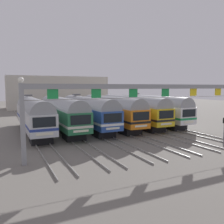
# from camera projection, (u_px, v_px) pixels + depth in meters

# --- Properties ---
(ground_plane) EXTENTS (160.00, 160.00, 0.00)m
(ground_plane) POSITION_uv_depth(u_px,v_px,m) (99.00, 128.00, 35.95)
(ground_plane) COLOR slate
(track_bed) EXTENTS (20.59, 70.00, 0.15)m
(track_bed) POSITION_uv_depth(u_px,v_px,m) (69.00, 115.00, 51.20)
(track_bed) COLOR gray
(track_bed) RESTS_ON ground
(commuter_train_silver) EXTENTS (2.88, 18.06, 5.05)m
(commuter_train_silver) POSITION_uv_depth(u_px,v_px,m) (33.00, 113.00, 31.58)
(commuter_train_silver) COLOR silver
(commuter_train_silver) RESTS_ON ground
(commuter_train_green) EXTENTS (2.88, 18.06, 4.77)m
(commuter_train_green) POSITION_uv_depth(u_px,v_px,m) (61.00, 112.00, 33.21)
(commuter_train_green) COLOR #236B42
(commuter_train_green) RESTS_ON ground
(commuter_train_blue) EXTENTS (2.88, 18.06, 5.05)m
(commuter_train_blue) POSITION_uv_depth(u_px,v_px,m) (87.00, 111.00, 34.85)
(commuter_train_blue) COLOR #284C9E
(commuter_train_blue) RESTS_ON ground
(commuter_train_orange) EXTENTS (2.88, 18.06, 4.77)m
(commuter_train_orange) POSITION_uv_depth(u_px,v_px,m) (110.00, 110.00, 36.48)
(commuter_train_orange) COLOR orange
(commuter_train_orange) RESTS_ON ground
(commuter_train_yellow) EXTENTS (2.88, 18.06, 4.77)m
(commuter_train_yellow) POSITION_uv_depth(u_px,v_px,m) (131.00, 109.00, 38.12)
(commuter_train_yellow) COLOR gold
(commuter_train_yellow) RESTS_ON ground
(commuter_train_white) EXTENTS (2.88, 18.06, 5.05)m
(commuter_train_white) POSITION_uv_depth(u_px,v_px,m) (151.00, 108.00, 39.76)
(commuter_train_white) COLOR white
(commuter_train_white) RESTS_ON ground
(catenary_gantry) EXTENTS (24.33, 0.44, 6.97)m
(catenary_gantry) POSITION_uv_depth(u_px,v_px,m) (150.00, 96.00, 23.28)
(catenary_gantry) COLOR gray
(catenary_gantry) RESTS_ON ground
(maintenance_building) EXTENTS (28.92, 10.00, 9.30)m
(maintenance_building) POSITION_uv_depth(u_px,v_px,m) (58.00, 92.00, 71.19)
(maintenance_building) COLOR beige
(maintenance_building) RESTS_ON ground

